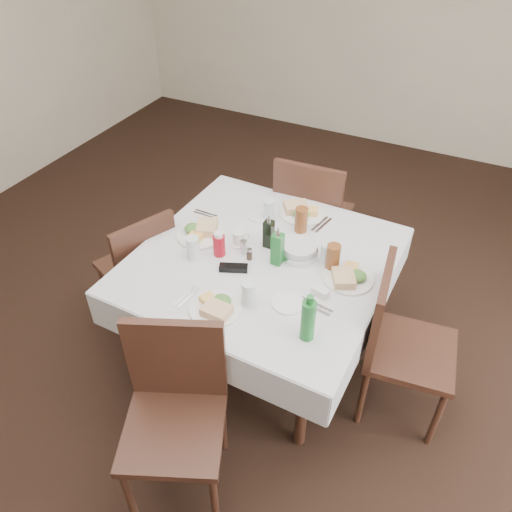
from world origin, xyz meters
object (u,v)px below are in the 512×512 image
(ketchup_bottle, at_px, (219,244))
(chair_east, at_px, (396,336))
(chair_north, at_px, (311,213))
(water_n, at_px, (269,210))
(water_s, at_px, (249,293))
(water_e, at_px, (326,253))
(oil_cruet_dark, at_px, (269,233))
(bread_basket, at_px, (299,250))
(chair_west, at_px, (141,264))
(green_bottle, at_px, (308,320))
(water_w, at_px, (193,248))
(chair_south, at_px, (176,402))
(coffee_mug, at_px, (239,238))
(oil_cruet_green, at_px, (277,248))
(dining_table, at_px, (262,268))

(ketchup_bottle, bearing_deg, chair_east, 2.13)
(chair_north, bearing_deg, chair_east, -46.06)
(water_n, xyz_separation_m, water_s, (0.23, -0.72, 0.01))
(water_e, relative_size, oil_cruet_dark, 0.53)
(water_s, distance_m, bread_basket, 0.48)
(chair_west, relative_size, water_e, 7.70)
(water_n, distance_m, water_e, 0.52)
(oil_cruet_dark, distance_m, green_bottle, 0.71)
(water_e, bearing_deg, water_w, -156.29)
(green_bottle, bearing_deg, ketchup_bottle, 152.04)
(chair_south, height_order, green_bottle, green_bottle)
(water_e, bearing_deg, green_bottle, -78.59)
(chair_east, relative_size, bread_basket, 4.51)
(water_s, bearing_deg, oil_cruet_dark, 103.49)
(chair_south, xyz_separation_m, coffee_mug, (-0.17, 0.95, 0.25))
(water_e, distance_m, coffee_mug, 0.51)
(oil_cruet_green, bearing_deg, water_n, 121.26)
(water_w, xyz_separation_m, oil_cruet_green, (0.44, 0.17, 0.04))
(chair_west, distance_m, ketchup_bottle, 0.66)
(chair_north, distance_m, chair_west, 1.21)
(chair_west, relative_size, water_w, 6.54)
(oil_cruet_dark, bearing_deg, chair_north, 89.76)
(chair_north, distance_m, water_s, 1.20)
(water_n, bearing_deg, chair_north, 74.79)
(chair_south, distance_m, green_bottle, 0.72)
(dining_table, bearing_deg, chair_east, -2.78)
(coffee_mug, bearing_deg, water_e, 7.96)
(dining_table, relative_size, chair_south, 1.45)
(water_e, distance_m, ketchup_bottle, 0.59)
(chair_north, xyz_separation_m, coffee_mug, (-0.16, -0.75, 0.23))
(oil_cruet_green, height_order, coffee_mug, oil_cruet_green)
(water_n, height_order, ketchup_bottle, ketchup_bottle)
(water_s, bearing_deg, ketchup_bottle, 139.67)
(chair_north, xyz_separation_m, ketchup_bottle, (-0.22, -0.89, 0.26))
(water_n, relative_size, water_e, 1.10)
(chair_east, distance_m, green_bottle, 0.63)
(water_e, height_order, green_bottle, green_bottle)
(oil_cruet_dark, bearing_deg, water_w, -139.53)
(water_n, distance_m, water_s, 0.76)
(water_e, height_order, bread_basket, water_e)
(oil_cruet_dark, bearing_deg, water_n, 114.76)
(water_w, distance_m, coffee_mug, 0.28)
(water_w, xyz_separation_m, coffee_mug, (0.17, 0.22, -0.03))
(chair_east, height_order, water_s, chair_east)
(dining_table, distance_m, ketchup_bottle, 0.28)
(water_w, xyz_separation_m, ketchup_bottle, (0.12, 0.09, 0.00))
(water_w, bearing_deg, chair_east, 6.33)
(dining_table, relative_size, green_bottle, 5.38)
(chair_north, distance_m, chair_south, 1.71)
(ketchup_bottle, distance_m, green_bottle, 0.76)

